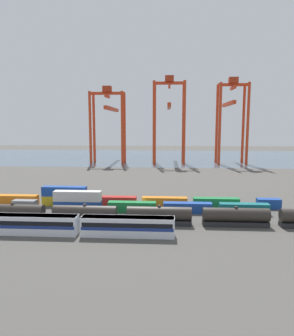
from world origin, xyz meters
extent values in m
plane|color=#4C4944|center=(0.00, 40.00, 0.00)|extent=(420.00, 420.00, 0.00)
cube|color=#475B6B|center=(0.00, 135.01, 0.00)|extent=(400.00, 110.00, 0.01)
cube|color=silver|center=(-20.12, -21.12, 1.95)|extent=(18.49, 3.10, 3.90)
cube|color=navy|center=(-20.12, -21.12, 1.85)|extent=(18.12, 3.14, 0.64)
cube|color=black|center=(-20.12, -21.12, 2.63)|extent=(17.75, 3.13, 0.90)
cube|color=slate|center=(-20.12, -21.12, 3.72)|extent=(18.30, 2.85, 0.36)
cube|color=silver|center=(-0.73, -21.12, 1.95)|extent=(18.49, 3.10, 3.90)
cube|color=navy|center=(-0.73, -21.12, 1.85)|extent=(18.12, 3.14, 0.64)
cube|color=black|center=(-0.73, -21.12, 2.63)|extent=(17.75, 3.13, 0.90)
cube|color=slate|center=(-0.73, -21.12, 3.72)|extent=(18.30, 2.85, 0.36)
cube|color=#232326|center=(-28.06, -13.35, 0.55)|extent=(14.23, 2.50, 1.10)
cylinder|color=#2D2823|center=(-28.06, -13.35, 2.56)|extent=(14.23, 2.91, 2.91)
cylinder|color=#2D2823|center=(-28.06, -13.35, 4.19)|extent=(0.70, 0.70, 0.36)
cube|color=#232326|center=(-11.38, -13.35, 0.55)|extent=(14.23, 2.50, 1.10)
cylinder|color=#2D2823|center=(-11.38, -13.35, 2.56)|extent=(14.23, 2.91, 2.91)
cylinder|color=#2D2823|center=(-11.38, -13.35, 4.19)|extent=(0.70, 0.70, 0.36)
cube|color=#232326|center=(5.29, -13.35, 0.55)|extent=(14.23, 2.50, 1.10)
cylinder|color=#2D2823|center=(5.29, -13.35, 2.56)|extent=(14.23, 2.91, 2.91)
cylinder|color=#2D2823|center=(5.29, -13.35, 4.19)|extent=(0.70, 0.70, 0.36)
cube|color=#232326|center=(21.96, -13.35, 0.55)|extent=(14.23, 2.50, 1.10)
cylinder|color=#2D2823|center=(21.96, -13.35, 2.56)|extent=(14.23, 2.91, 2.91)
cylinder|color=#2D2823|center=(21.96, -13.35, 4.19)|extent=(0.70, 0.70, 0.36)
cube|color=slate|center=(-29.80, -3.53, 1.30)|extent=(6.04, 2.44, 2.60)
cube|color=#1C4299|center=(-15.82, -3.53, 1.30)|extent=(12.10, 2.44, 2.60)
cube|color=silver|center=(-15.82, -3.53, 3.90)|extent=(12.10, 2.44, 2.60)
cube|color=#197538|center=(-1.84, -3.53, 1.30)|extent=(12.10, 2.44, 2.60)
cube|color=#1C4299|center=(12.14, -3.53, 1.30)|extent=(12.10, 2.44, 2.60)
cube|color=#146066|center=(26.12, -3.53, 1.30)|extent=(12.10, 2.44, 2.60)
cube|color=orange|center=(-34.80, 2.07, 1.30)|extent=(12.10, 2.44, 2.60)
cube|color=gold|center=(-21.08, 2.07, 1.30)|extent=(12.10, 2.44, 2.60)
cube|color=#1C4299|center=(-21.08, 2.07, 3.90)|extent=(12.10, 2.44, 2.60)
cube|color=#AD211C|center=(-7.36, 2.07, 1.30)|extent=(12.10, 2.44, 2.60)
cube|color=orange|center=(6.37, 2.07, 1.30)|extent=(12.10, 2.44, 2.60)
cube|color=#197538|center=(20.09, 2.07, 1.30)|extent=(12.10, 2.44, 2.60)
cube|color=#1C4299|center=(33.81, 2.07, 1.30)|extent=(6.04, 2.44, 2.60)
cylinder|color=red|center=(-36.00, 94.13, 20.10)|extent=(1.50, 1.50, 40.19)
cylinder|color=red|center=(-18.01, 94.13, 20.10)|extent=(1.50, 1.50, 40.19)
cylinder|color=red|center=(-36.00, 103.31, 20.10)|extent=(1.50, 1.50, 40.19)
cylinder|color=red|center=(-18.01, 103.31, 20.10)|extent=(1.50, 1.50, 40.19)
cube|color=red|center=(-27.00, 98.72, 39.39)|extent=(19.59, 1.20, 1.60)
cube|color=red|center=(-27.00, 98.72, 37.79)|extent=(1.20, 10.78, 1.60)
cube|color=red|center=(-27.00, 113.14, 31.38)|extent=(2.00, 41.21, 2.00)
cube|color=#9F2C14|center=(-27.00, 98.72, 41.79)|extent=(4.80, 4.00, 3.20)
cylinder|color=red|center=(-0.42, 93.84, 22.76)|extent=(1.50, 1.50, 45.53)
cylinder|color=red|center=(16.08, 93.84, 22.76)|extent=(1.50, 1.50, 45.53)
cylinder|color=red|center=(-0.42, 103.60, 22.76)|extent=(1.50, 1.50, 45.53)
cylinder|color=red|center=(16.08, 103.60, 22.76)|extent=(1.50, 1.50, 45.53)
cube|color=red|center=(7.83, 98.72, 44.73)|extent=(18.11, 1.20, 1.60)
cube|color=red|center=(7.83, 98.72, 43.13)|extent=(1.20, 11.37, 1.60)
cube|color=red|center=(7.83, 112.77, 32.87)|extent=(2.00, 40.14, 2.00)
cube|color=#9F2C14|center=(7.83, 98.72, 47.13)|extent=(4.80, 4.00, 3.20)
cylinder|color=red|center=(35.22, 93.61, 22.18)|extent=(1.50, 1.50, 44.36)
cylinder|color=red|center=(50.11, 93.61, 22.18)|extent=(1.50, 1.50, 44.36)
cylinder|color=red|center=(35.22, 103.83, 22.18)|extent=(1.50, 1.50, 44.36)
cylinder|color=red|center=(50.11, 103.83, 22.18)|extent=(1.50, 1.50, 44.36)
cube|color=red|center=(42.66, 98.72, 43.56)|extent=(16.49, 1.20, 1.60)
cube|color=red|center=(42.66, 98.72, 41.96)|extent=(1.20, 11.82, 1.60)
cube|color=red|center=(42.66, 110.36, 34.03)|extent=(2.00, 33.26, 2.00)
cube|color=#9F2C14|center=(42.66, 98.72, 45.96)|extent=(4.80, 4.00, 3.20)
camera|label=1|loc=(6.95, -81.35, 21.98)|focal=33.89mm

